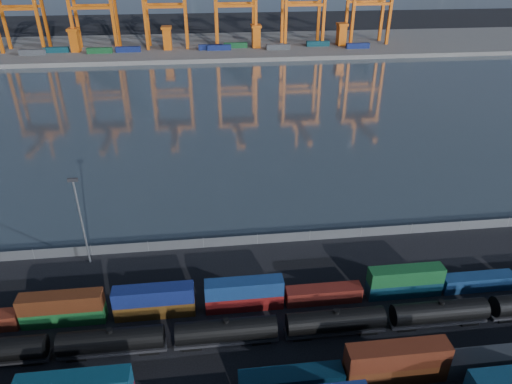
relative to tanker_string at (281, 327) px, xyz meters
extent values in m
plane|color=black|center=(-0.61, -4.56, -2.24)|extent=(700.00, 700.00, 0.00)
plane|color=#2D3942|center=(-0.61, 100.44, -2.23)|extent=(700.00, 700.00, 0.00)
cube|color=#514F4C|center=(-0.61, 205.44, -1.24)|extent=(700.00, 70.00, 2.00)
cube|color=#0D3045|center=(-0.17, -8.41, -0.81)|extent=(13.16, 2.68, 2.85)
cube|color=#552611|center=(13.31, -8.41, -0.81)|extent=(13.16, 2.68, 2.85)
cube|color=#531F10|center=(13.31, -8.41, 2.04)|extent=(13.16, 2.68, 2.85)
cube|color=#3F4244|center=(26.46, -8.41, -0.81)|extent=(13.16, 2.68, 2.85)
cube|color=#155021|center=(-31.31, 6.92, -0.95)|extent=(11.89, 2.42, 2.58)
cube|color=#4D220F|center=(-31.31, 6.92, 1.63)|extent=(11.89, 2.42, 2.58)
cube|color=#4F310F|center=(-18.08, 6.92, -0.95)|extent=(11.89, 2.42, 2.58)
cube|color=navy|center=(-18.08, 6.92, 1.63)|extent=(11.89, 2.42, 2.58)
cube|color=maroon|center=(-4.60, 6.92, -0.95)|extent=(11.89, 2.42, 2.58)
cube|color=navy|center=(-4.60, 6.92, 1.63)|extent=(11.89, 2.42, 2.58)
cube|color=maroon|center=(7.86, 6.92, -0.95)|extent=(11.89, 2.42, 2.58)
cube|color=#0B2B3A|center=(20.90, 6.92, -0.95)|extent=(11.89, 2.42, 2.58)
cube|color=#155024|center=(20.90, 6.92, 1.63)|extent=(11.89, 2.42, 2.58)
cube|color=navy|center=(33.37, 6.92, -0.95)|extent=(11.89, 2.42, 2.58)
cube|color=black|center=(-33.91, 0.00, -1.91)|extent=(2.69, 1.93, 0.64)
cylinder|color=black|center=(-23.25, 0.00, 0.24)|extent=(13.97, 3.12, 3.12)
cylinder|color=black|center=(-23.25, 0.00, 1.95)|extent=(0.86, 0.86, 0.54)
cube|color=black|center=(-23.25, 0.00, -1.48)|extent=(14.51, 2.15, 0.43)
cube|color=black|center=(-28.09, 0.00, -1.91)|extent=(2.69, 1.93, 0.64)
cube|color=black|center=(-18.41, 0.00, -1.91)|extent=(2.69, 1.93, 0.64)
cylinder|color=black|center=(-7.75, 0.00, 0.24)|extent=(13.97, 3.12, 3.12)
cylinder|color=black|center=(-7.75, 0.00, 1.95)|extent=(0.86, 0.86, 0.54)
cube|color=black|center=(-7.75, 0.00, -1.48)|extent=(14.51, 2.15, 0.43)
cube|color=black|center=(-12.59, 0.00, -1.91)|extent=(2.69, 1.93, 0.64)
cube|color=black|center=(-2.91, 0.00, -1.91)|extent=(2.69, 1.93, 0.64)
cylinder|color=black|center=(7.75, 0.00, 0.24)|extent=(13.97, 3.12, 3.12)
cylinder|color=black|center=(7.75, 0.00, 1.95)|extent=(0.86, 0.86, 0.54)
cube|color=black|center=(7.75, 0.00, -1.48)|extent=(14.51, 2.15, 0.43)
cube|color=black|center=(2.91, 0.00, -1.91)|extent=(2.69, 1.93, 0.64)
cube|color=black|center=(12.59, 0.00, -1.91)|extent=(2.69, 1.93, 0.64)
cylinder|color=black|center=(23.25, 0.00, 0.24)|extent=(13.97, 3.12, 3.12)
cylinder|color=black|center=(23.25, 0.00, 1.95)|extent=(0.86, 0.86, 0.54)
cube|color=black|center=(23.25, 0.00, -1.48)|extent=(14.51, 2.15, 0.43)
cube|color=black|center=(18.41, 0.00, -1.91)|extent=(2.69, 1.93, 0.64)
cube|color=black|center=(28.09, 0.00, -1.91)|extent=(2.69, 1.93, 0.64)
cube|color=black|center=(33.91, 0.00, -1.91)|extent=(2.69, 1.93, 0.64)
cube|color=#595B5E|center=(-0.61, 23.44, -1.24)|extent=(160.00, 0.06, 2.00)
cylinder|color=slate|center=(-40.61, 23.44, -1.14)|extent=(0.12, 0.12, 2.20)
cylinder|color=slate|center=(-30.61, 23.44, -1.14)|extent=(0.12, 0.12, 2.20)
cylinder|color=slate|center=(-20.61, 23.44, -1.14)|extent=(0.12, 0.12, 2.20)
cylinder|color=slate|center=(-10.61, 23.44, -1.14)|extent=(0.12, 0.12, 2.20)
cylinder|color=slate|center=(-0.61, 23.44, -1.14)|extent=(0.12, 0.12, 2.20)
cylinder|color=slate|center=(9.39, 23.44, -1.14)|extent=(0.12, 0.12, 2.20)
cylinder|color=slate|center=(19.39, 23.44, -1.14)|extent=(0.12, 0.12, 2.20)
cylinder|color=slate|center=(29.39, 23.44, -1.14)|extent=(0.12, 0.12, 2.20)
cylinder|color=slate|center=(39.39, 23.44, -1.14)|extent=(0.12, 0.12, 2.20)
cylinder|color=slate|center=(49.39, 23.44, -1.14)|extent=(0.12, 0.12, 2.20)
cylinder|color=slate|center=(-30.61, 21.44, 5.76)|extent=(0.36, 0.36, 16.00)
cube|color=black|center=(-30.61, 21.44, 14.06)|extent=(1.60, 0.40, 0.60)
cube|color=#C7540E|center=(-105.45, 205.81, 17.89)|extent=(1.43, 1.43, 40.24)
cube|color=#C7540E|center=(-85.78, 195.08, 17.89)|extent=(1.43, 1.43, 40.24)
cube|color=#C7540E|center=(-85.78, 205.81, 17.89)|extent=(1.43, 1.43, 40.24)
cube|color=#C7540E|center=(-95.61, 195.08, 19.90)|extent=(19.67, 1.25, 1.25)
cube|color=#C7540E|center=(-95.61, 205.81, 19.90)|extent=(19.67, 1.25, 1.25)
cube|color=#C7540E|center=(-70.45, 195.08, 17.89)|extent=(1.43, 1.43, 40.24)
cube|color=#C7540E|center=(-70.45, 205.81, 17.89)|extent=(1.43, 1.43, 40.24)
cube|color=#C7540E|center=(-50.78, 195.08, 17.89)|extent=(1.43, 1.43, 40.24)
cube|color=#C7540E|center=(-50.78, 205.81, 17.89)|extent=(1.43, 1.43, 40.24)
cube|color=#C7540E|center=(-60.61, 195.08, 19.90)|extent=(19.67, 1.25, 1.25)
cube|color=#C7540E|center=(-60.61, 205.81, 19.90)|extent=(19.67, 1.25, 1.25)
cube|color=#C7540E|center=(-35.45, 195.08, 17.89)|extent=(1.43, 1.43, 40.24)
cube|color=#C7540E|center=(-35.45, 205.81, 17.89)|extent=(1.43, 1.43, 40.24)
cube|color=#C7540E|center=(-15.78, 195.08, 17.89)|extent=(1.43, 1.43, 40.24)
cube|color=#C7540E|center=(-15.78, 205.81, 17.89)|extent=(1.43, 1.43, 40.24)
cube|color=#C7540E|center=(-25.61, 195.08, 19.90)|extent=(19.67, 1.25, 1.25)
cube|color=#C7540E|center=(-25.61, 205.81, 19.90)|extent=(19.67, 1.25, 1.25)
cube|color=#C7540E|center=(-0.45, 195.08, 17.89)|extent=(1.43, 1.43, 40.24)
cube|color=#C7540E|center=(-0.45, 205.81, 17.89)|extent=(1.43, 1.43, 40.24)
cube|color=#C7540E|center=(19.22, 195.08, 17.89)|extent=(1.43, 1.43, 40.24)
cube|color=#C7540E|center=(19.22, 205.81, 17.89)|extent=(1.43, 1.43, 40.24)
cube|color=#C7540E|center=(9.39, 195.08, 19.90)|extent=(19.67, 1.25, 1.25)
cube|color=#C7540E|center=(9.39, 205.81, 19.90)|extent=(19.67, 1.25, 1.25)
cube|color=#C7540E|center=(34.55, 195.08, 17.89)|extent=(1.43, 1.43, 40.24)
cube|color=#C7540E|center=(34.55, 205.81, 17.89)|extent=(1.43, 1.43, 40.24)
cube|color=#C7540E|center=(54.22, 195.08, 17.89)|extent=(1.43, 1.43, 40.24)
cube|color=#C7540E|center=(54.22, 205.81, 17.89)|extent=(1.43, 1.43, 40.24)
cube|color=#C7540E|center=(44.39, 195.08, 19.90)|extent=(19.67, 1.25, 1.25)
cube|color=#C7540E|center=(44.39, 205.81, 19.90)|extent=(19.67, 1.25, 1.25)
cube|color=#C7540E|center=(69.55, 195.08, 17.89)|extent=(1.43, 1.43, 40.24)
cube|color=#C7540E|center=(69.55, 205.81, 17.89)|extent=(1.43, 1.43, 40.24)
cube|color=#C7540E|center=(89.22, 195.08, 17.89)|extent=(1.43, 1.43, 40.24)
cube|color=#C7540E|center=(89.22, 205.81, 17.89)|extent=(1.43, 1.43, 40.24)
cube|color=#C7540E|center=(79.39, 195.08, 19.90)|extent=(19.67, 1.25, 1.25)
cube|color=#C7540E|center=(79.39, 205.81, 19.90)|extent=(19.67, 1.25, 1.25)
cube|color=navy|center=(0.04, 190.12, 1.06)|extent=(12.00, 2.44, 2.60)
cube|color=navy|center=(70.73, 186.37, 1.06)|extent=(12.00, 2.44, 2.60)
cube|color=navy|center=(-4.25, 191.52, 1.06)|extent=(12.00, 2.44, 2.60)
cube|color=#0C3842|center=(-79.91, 193.92, 1.06)|extent=(12.00, 2.44, 2.60)
cube|color=#3F4244|center=(-89.85, 189.18, 1.06)|extent=(12.00, 2.44, 2.60)
cube|color=#3F4244|center=(29.76, 188.14, 1.06)|extent=(12.00, 2.44, 2.60)
cube|color=#144C23|center=(-58.36, 189.64, 1.06)|extent=(12.00, 2.44, 2.60)
cube|color=navy|center=(-44.77, 190.97, 1.06)|extent=(12.00, 2.44, 2.60)
cube|color=#144C23|center=(8.73, 194.92, 1.06)|extent=(12.00, 2.44, 2.60)
cube|color=#0C3842|center=(51.79, 194.27, 1.06)|extent=(12.00, 2.44, 2.60)
cube|color=#C7540E|center=(-70.61, 195.44, 4.76)|extent=(4.00, 6.00, 10.00)
cube|color=#C7540E|center=(-70.61, 195.44, 10.26)|extent=(5.00, 7.00, 1.20)
cube|color=#C7540E|center=(-25.61, 195.44, 4.76)|extent=(4.00, 6.00, 10.00)
cube|color=#C7540E|center=(-25.61, 195.44, 10.26)|extent=(5.00, 7.00, 1.20)
cube|color=#C7540E|center=(19.39, 195.44, 4.76)|extent=(4.00, 6.00, 10.00)
cube|color=#C7540E|center=(19.39, 195.44, 10.26)|extent=(5.00, 7.00, 1.20)
cube|color=#C7540E|center=(64.39, 195.44, 4.76)|extent=(4.00, 6.00, 10.00)
cube|color=#C7540E|center=(64.39, 195.44, 10.26)|extent=(5.00, 7.00, 1.20)
camera|label=1|loc=(-9.05, -46.29, 47.33)|focal=32.00mm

